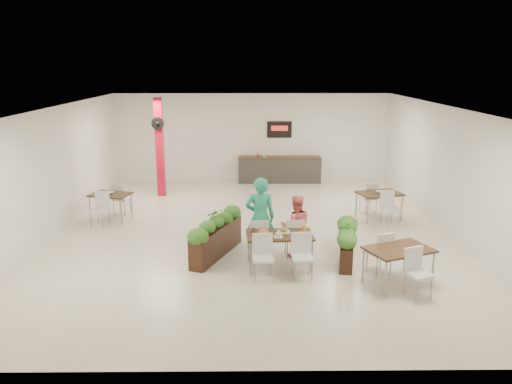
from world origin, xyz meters
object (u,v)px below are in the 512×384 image
side_table_c (399,254)px  planter_right (347,240)px  diner_woman (296,226)px  main_table (279,239)px  red_column (160,146)px  service_counter (279,169)px  side_table_a (110,198)px  side_table_b (379,197)px  diner_man (260,217)px  planter_left (216,233)px

side_table_c → planter_right: bearing=100.0°
side_table_c → diner_woman: bearing=118.8°
main_table → red_column: bearing=120.4°
service_counter → side_table_c: size_ratio=1.81×
service_counter → side_table_a: (-4.95, -4.51, 0.13)m
main_table → side_table_c: 2.45m
main_table → side_table_c: bearing=-20.4°
side_table_b → red_column: bearing=142.4°
diner_man → side_table_c: 3.10m
red_column → side_table_a: 2.99m
diner_man → planter_right: bearing=167.9°
planter_left → side_table_b: (4.37, 2.75, 0.09)m
service_counter → planter_right: size_ratio=1.77×
diner_woman → planter_right: diner_woman is taller
service_counter → red_column: bearing=-155.0°
red_column → diner_woman: red_column is taller
red_column → diner_man: size_ratio=1.74×
diner_man → planter_left: size_ratio=0.91×
service_counter → side_table_a: bearing=-137.6°
planter_left → diner_man: bearing=-2.3°
red_column → diner_woman: bearing=-53.8°
side_table_a → side_table_c: (6.80, -4.27, 0.01)m
red_column → diner_woman: (3.96, -5.41, -0.93)m
diner_woman → planter_right: bearing=161.8°
diner_woman → side_table_a: diner_woman is taller
side_table_a → side_table_c: same height
diner_man → side_table_b: diner_man is taller
diner_woman → service_counter: bearing=-93.8°
red_column → side_table_c: size_ratio=1.93×
main_table → planter_right: main_table is taller
diner_woman → planter_left: bearing=-4.8°
side_table_b → planter_left: bearing=-163.6°
main_table → side_table_a: bearing=142.8°
side_table_b → diner_man: bearing=-156.3°
red_column → planter_right: size_ratio=1.88×
planter_left → planter_right: size_ratio=1.19×
red_column → diner_man: 6.31m
service_counter → side_table_a: service_counter is taller
planter_right → side_table_b: (1.48, 3.08, 0.15)m
main_table → side_table_b: 4.56m
main_table → side_table_a: (-4.50, 3.42, -0.02)m
diner_man → planter_right: (1.91, -0.29, -0.44)m
diner_man → planter_left: diner_man is taller
service_counter → side_table_b: 5.16m
planter_right → main_table: bearing=-166.4°
diner_woman → planter_left: size_ratio=0.70×
red_column → main_table: 7.10m
planter_left → main_table: bearing=-26.8°
diner_man → planter_right: 1.98m
planter_left → service_counter: bearing=75.8°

